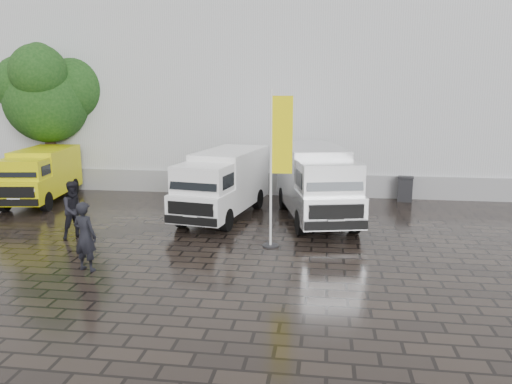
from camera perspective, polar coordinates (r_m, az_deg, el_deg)
ground at (r=15.14m, az=-2.67°, el=-6.44°), size 120.00×120.00×0.00m
exhibition_hall at (r=30.17m, az=6.91°, el=14.01°), size 44.00×16.00×12.00m
hall_plinth at (r=22.49m, az=6.11°, el=0.81°), size 44.00×0.15×1.00m
van_yellow at (r=22.78m, az=-23.44°, el=1.61°), size 2.53×5.03×2.22m
van_white at (r=18.56m, az=-3.82°, el=0.80°), size 2.79×5.83×2.43m
van_silver at (r=18.28m, az=6.84°, el=0.88°), size 3.37×6.36×2.62m
flagpole at (r=14.72m, az=2.43°, el=3.49°), size 0.88×0.50×4.71m
tree at (r=25.43m, az=-22.83°, el=10.16°), size 3.86×3.97×6.92m
wheelie_bin at (r=22.29m, az=16.68°, el=0.37°), size 0.73×0.73×1.07m
person_front at (r=13.81m, az=-18.96°, el=-4.82°), size 0.77×0.60×1.86m
person_tent at (r=16.94m, az=-19.97°, el=-1.93°), size 1.13×1.14×1.85m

